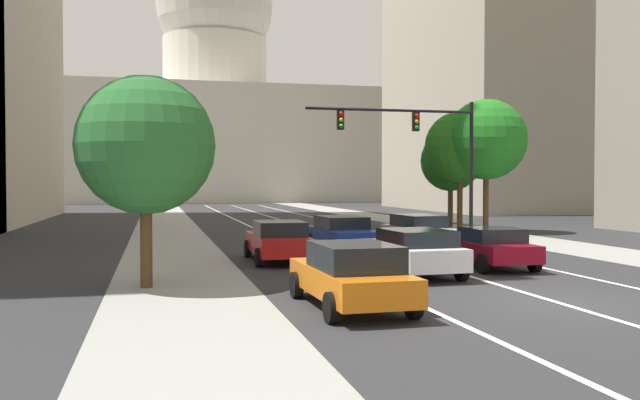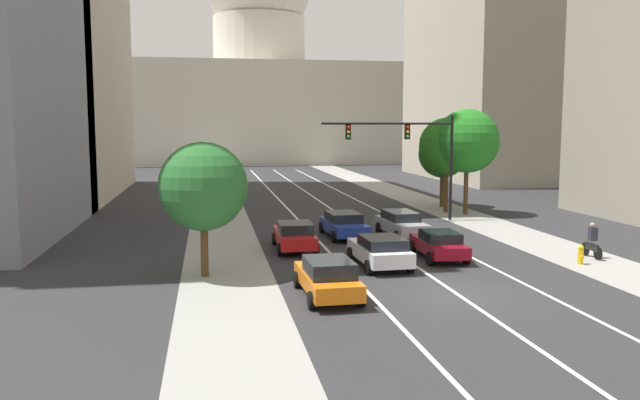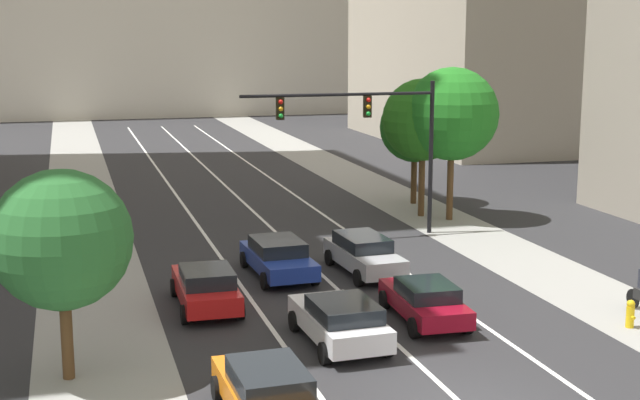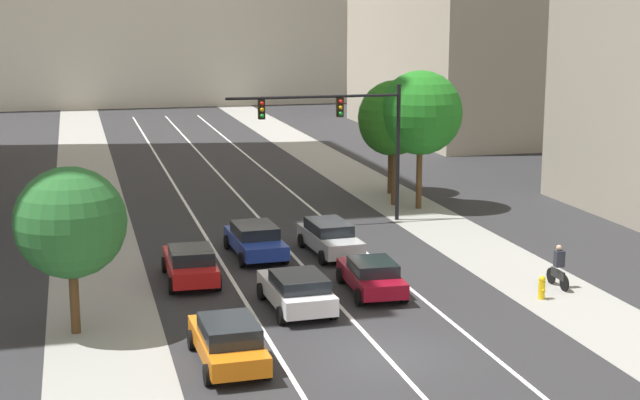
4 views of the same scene
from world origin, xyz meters
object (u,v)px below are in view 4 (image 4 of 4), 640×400
at_px(car_blue, 255,239).
at_px(street_tree_near_right, 391,123).
at_px(car_white, 297,290).
at_px(traffic_signal_mast, 346,124).
at_px(street_tree_mid_right, 395,118).
at_px(car_crimson, 372,275).
at_px(street_tree_far_right, 420,113).
at_px(car_silver, 330,237).
at_px(fire_hydrant, 542,287).
at_px(street_tree_near_left, 70,223).
at_px(car_red, 190,263).
at_px(cyclist, 559,267).
at_px(car_orange, 228,341).

bearing_deg(car_blue, street_tree_near_right, -42.66).
distance_m(car_blue, car_white, 7.92).
height_order(car_white, traffic_signal_mast, traffic_signal_mast).
relative_size(street_tree_mid_right, street_tree_near_right, 1.14).
bearing_deg(car_crimson, traffic_signal_mast, -8.80).
bearing_deg(car_blue, traffic_signal_mast, -49.09).
bearing_deg(street_tree_far_right, traffic_signal_mast, -153.17).
distance_m(car_blue, street_tree_mid_right, 13.76).
relative_size(car_blue, car_silver, 1.02).
bearing_deg(car_silver, fire_hydrant, -147.68).
height_order(car_silver, street_tree_near_left, street_tree_near_left).
xyz_separation_m(car_red, traffic_signal_mast, (8.93, 8.60, 4.30)).
relative_size(traffic_signal_mast, street_tree_mid_right, 1.29).
relative_size(car_blue, car_crimson, 1.09).
bearing_deg(car_white, car_red, 33.23).
bearing_deg(car_silver, car_crimson, 177.15).
bearing_deg(street_tree_near_right, car_red, -131.45).
relative_size(car_white, street_tree_near_left, 0.78).
xyz_separation_m(car_silver, cyclist, (7.28, -7.26, 0.07)).
distance_m(traffic_signal_mast, street_tree_near_right, 8.49).
relative_size(traffic_signal_mast, cyclist, 5.19).
relative_size(traffic_signal_mast, street_tree_near_left, 1.57).
bearing_deg(street_tree_near_right, street_tree_near_left, -131.41).
bearing_deg(street_tree_mid_right, street_tree_far_right, -50.26).
bearing_deg(street_tree_far_right, car_white, -123.97).
distance_m(car_white, car_orange, 5.70).
distance_m(car_silver, cyclist, 10.28).
relative_size(street_tree_near_left, street_tree_far_right, 0.75).
xyz_separation_m(car_blue, cyclist, (10.54, -7.79, 0.10)).
bearing_deg(traffic_signal_mast, street_tree_near_right, 55.35).
bearing_deg(car_silver, street_tree_near_left, 122.79).
bearing_deg(street_tree_far_right, car_silver, -131.38).
bearing_deg(car_red, street_tree_near_left, 139.54).
height_order(cyclist, street_tree_far_right, street_tree_far_right).
relative_size(car_orange, car_silver, 0.97).
bearing_deg(street_tree_far_right, street_tree_mid_right, 129.74).
bearing_deg(street_tree_near_left, street_tree_near_right, 48.59).
relative_size(car_white, fire_hydrant, 4.89).
xyz_separation_m(fire_hydrant, street_tree_near_right, (1.26, 21.22, 3.69)).
xyz_separation_m(car_red, car_orange, (0.00, -9.28, 0.01)).
height_order(car_orange, car_silver, car_orange).
relative_size(street_tree_mid_right, street_tree_near_left, 1.22).
bearing_deg(traffic_signal_mast, street_tree_far_right, 26.83).
bearing_deg(street_tree_near_left, street_tree_far_right, 41.47).
distance_m(car_white, traffic_signal_mast, 15.00).
height_order(car_white, car_orange, car_orange).
bearing_deg(street_tree_mid_right, car_blue, -136.79).
bearing_deg(car_silver, car_red, 110.21).
bearing_deg(car_white, car_silver, -25.89).
height_order(car_crimson, cyclist, cyclist).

